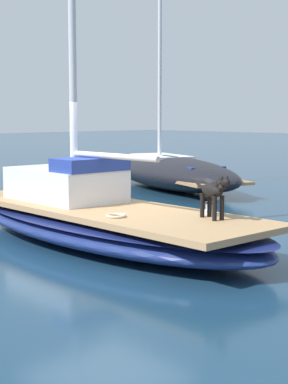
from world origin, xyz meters
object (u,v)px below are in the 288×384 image
Objects in this scene: deck_winch at (210,208)px; moored_boat_starboard_side at (170,171)px; coiled_rope at (116,216)px; sailboat_main at (105,225)px; dog_black at (214,192)px.

moored_boat_starboard_side is at bearing 47.75° from deck_winch.
moored_boat_starboard_side reaches higher than deck_winch.
moored_boat_starboard_side is (7.32, 5.81, -0.14)m from coiled_rope.
moored_boat_starboard_side reaches higher than coiled_rope.
sailboat_main is 22.53× the size of coiled_rope.
sailboat_main is at bearing 99.55° from dog_black.
dog_black is 1.58m from coiled_rope.
dog_black reaches higher than sailboat_main.
dog_black is at bearing -80.45° from sailboat_main.
sailboat_main is 1.19m from coiled_rope.
sailboat_main is at bearing 109.96° from deck_winch.
moored_boat_starboard_side reaches higher than dog_black.
sailboat_main is at bearing 58.89° from coiled_rope.
dog_black is at bearing -132.26° from moored_boat_starboard_side.
dog_black is 4.35× the size of deck_winch.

